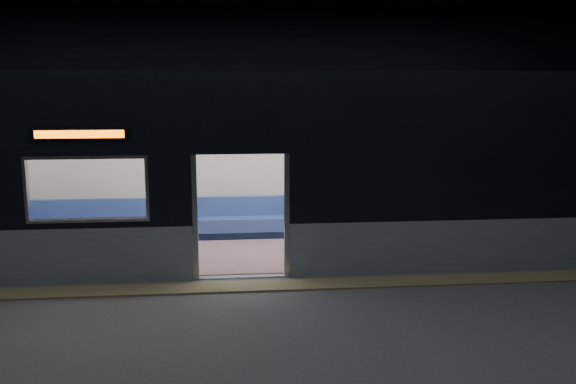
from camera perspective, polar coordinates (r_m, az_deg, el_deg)
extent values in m
cube|color=#47494C|center=(9.17, -4.15, -10.05)|extent=(24.00, 14.00, 0.01)
cube|color=black|center=(15.60, -4.97, 7.68)|extent=(24.00, 0.04, 5.00)
cube|color=black|center=(1.76, 1.08, -11.59)|extent=(24.00, 0.04, 5.00)
cube|color=#8C7F59|center=(9.68, -4.24, -8.82)|extent=(22.80, 0.50, 0.03)
cube|color=#8796A1|center=(11.23, 21.31, -4.51)|extent=(8.30, 0.12, 0.90)
cube|color=black|center=(10.96, 21.84, 3.62)|extent=(8.30, 0.12, 2.30)
cube|color=black|center=(9.68, -4.52, 6.96)|extent=(1.40, 0.12, 1.15)
cube|color=#B7BABC|center=(9.91, -8.68, -2.39)|extent=(0.08, 0.14, 2.05)
cube|color=#B7BABC|center=(9.94, -0.12, -2.24)|extent=(0.08, 0.14, 2.05)
cube|color=black|center=(9.88, -18.91, 5.15)|extent=(1.50, 0.04, 0.18)
cube|color=#FF6402|center=(9.87, -18.92, 5.14)|extent=(1.34, 0.03, 0.12)
cube|color=beige|center=(12.64, -4.73, 3.03)|extent=(18.00, 0.12, 3.20)
cube|color=black|center=(11.11, -4.73, 10.72)|extent=(18.00, 3.00, 0.15)
cube|color=#876263|center=(11.54, -4.49, -5.66)|extent=(17.76, 2.76, 0.04)
cube|color=beige|center=(11.14, -4.66, 5.95)|extent=(17.76, 2.76, 0.10)
cube|color=#324E92|center=(12.57, -4.61, -3.29)|extent=(11.00, 0.48, 0.41)
cube|color=#324E92|center=(12.67, -4.66, -1.31)|extent=(11.00, 0.10, 0.40)
cube|color=#846067|center=(10.88, -22.13, -6.15)|extent=(4.40, 0.48, 0.41)
cube|color=#846067|center=(11.00, 13.16, -5.48)|extent=(4.40, 0.48, 0.41)
cylinder|color=silver|center=(10.20, -9.79, -1.24)|extent=(0.04, 0.04, 2.26)
cylinder|color=silver|center=(12.42, -9.06, 0.80)|extent=(0.04, 0.04, 2.26)
cylinder|color=silver|center=(10.24, 0.88, -1.05)|extent=(0.04, 0.04, 2.26)
cylinder|color=silver|center=(12.45, -0.30, 0.95)|extent=(0.04, 0.04, 2.26)
cylinder|color=silver|center=(12.25, -4.72, 4.45)|extent=(11.00, 0.03, 0.03)
cube|color=black|center=(12.50, 5.65, -2.01)|extent=(0.18, 0.51, 0.17)
cube|color=black|center=(12.55, 6.67, -1.98)|extent=(0.18, 0.51, 0.17)
cylinder|color=black|center=(12.34, 5.84, -3.51)|extent=(0.12, 0.12, 0.43)
cylinder|color=black|center=(12.39, 6.87, -3.48)|extent=(0.12, 0.12, 0.43)
cube|color=#CC5F98|center=(12.72, 5.97, -1.70)|extent=(0.43, 0.24, 0.22)
cylinder|color=#CC5F98|center=(12.68, 5.97, 0.00)|extent=(0.46, 0.46, 0.56)
sphere|color=tan|center=(12.60, 6.02, 1.78)|extent=(0.23, 0.23, 0.23)
sphere|color=black|center=(12.64, 5.99, 2.00)|extent=(0.24, 0.24, 0.24)
cube|color=black|center=(12.41, 6.05, -1.34)|extent=(0.37, 0.34, 0.15)
cube|color=white|center=(12.93, 7.82, 2.53)|extent=(0.97, 0.03, 0.63)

